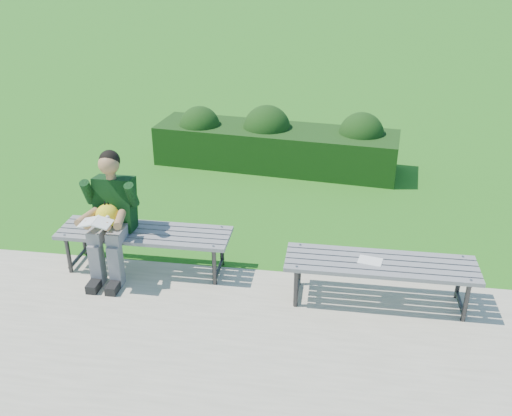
{
  "coord_description": "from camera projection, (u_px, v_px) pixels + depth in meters",
  "views": [
    {
      "loc": [
        1.02,
        -5.14,
        3.27
      ],
      "look_at": [
        0.27,
        -0.1,
        0.8
      ],
      "focal_mm": 40.0,
      "sensor_mm": 36.0,
      "label": 1
    }
  ],
  "objects": [
    {
      "name": "walkway",
      "position": [
        192.0,
        383.0,
        4.57
      ],
      "size": [
        30.0,
        3.5,
        0.02
      ],
      "color": "beige",
      "rests_on": "ground"
    },
    {
      "name": "bench_right",
      "position": [
        380.0,
        267.0,
        5.4
      ],
      "size": [
        1.8,
        0.5,
        0.46
      ],
      "color": "gray",
      "rests_on": "walkway"
    },
    {
      "name": "ground",
      "position": [
        233.0,
        269.0,
        6.14
      ],
      "size": [
        80.0,
        80.0,
        0.0
      ],
      "color": "#2C6720",
      "rests_on": "ground"
    },
    {
      "name": "paper_sheet",
      "position": [
        370.0,
        261.0,
        5.38
      ],
      "size": [
        0.25,
        0.2,
        0.01
      ],
      "color": "white",
      "rests_on": "bench_right"
    },
    {
      "name": "seated_boy",
      "position": [
        111.0,
        212.0,
        5.77
      ],
      "size": [
        0.56,
        0.76,
        1.31
      ],
      "color": "slate",
      "rests_on": "walkway"
    },
    {
      "name": "hedge",
      "position": [
        276.0,
        142.0,
        8.71
      ],
      "size": [
        3.74,
        1.33,
        0.93
      ],
      "color": "#183711",
      "rests_on": "ground"
    },
    {
      "name": "bench_left",
      "position": [
        145.0,
        236.0,
        5.95
      ],
      "size": [
        1.8,
        0.5,
        0.46
      ],
      "color": "gray",
      "rests_on": "walkway"
    }
  ]
}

